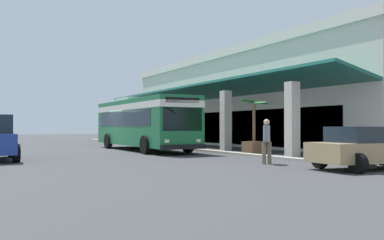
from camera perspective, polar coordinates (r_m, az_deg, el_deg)
ground at (r=30.71m, az=3.38°, el=-3.65°), size 120.00×120.00×0.00m
curb_strip at (r=30.65m, az=-4.30°, el=-3.54°), size 35.81×0.50×0.12m
plaza_building at (r=35.78m, az=9.88°, el=2.62°), size 30.15×13.45×7.33m
transit_bus at (r=26.46m, az=-6.70°, el=-0.07°), size 11.24×2.93×3.34m
parked_sedan_tan at (r=15.83m, az=22.98°, el=-3.43°), size 2.75×4.57×1.47m
pedestrian at (r=16.85m, az=10.05°, el=-2.48°), size 0.52×0.59×1.76m
potted_palm at (r=23.38m, az=8.40°, el=-2.99°), size 1.70×1.90×2.99m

